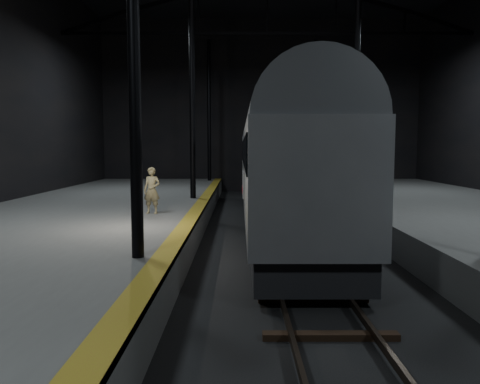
{
  "coord_description": "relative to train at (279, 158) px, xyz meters",
  "views": [
    {
      "loc": [
        -1.6,
        -13.94,
        3.35
      ],
      "look_at": [
        -1.59,
        0.42,
        2.0
      ],
      "focal_mm": 35.0,
      "sensor_mm": 36.0,
      "label": 1
    }
  ],
  "objects": [
    {
      "name": "ground",
      "position": [
        0.0,
        -5.14,
        -2.96
      ],
      "size": [
        44.0,
        44.0,
        0.0
      ],
      "primitive_type": "plane",
      "color": "black",
      "rests_on": "ground"
    },
    {
      "name": "platform_left",
      "position": [
        -7.5,
        -5.14,
        -2.46
      ],
      "size": [
        9.0,
        43.8,
        1.0
      ],
      "primitive_type": "cube",
      "color": "#555553",
      "rests_on": "ground"
    },
    {
      "name": "tactile_strip",
      "position": [
        -3.25,
        -5.14,
        -1.95
      ],
      "size": [
        0.5,
        43.8,
        0.01
      ],
      "primitive_type": "cube",
      "color": "#9A931C",
      "rests_on": "platform_left"
    },
    {
      "name": "track",
      "position": [
        0.0,
        -5.14,
        -2.89
      ],
      "size": [
        2.4,
        43.0,
        0.24
      ],
      "color": "#3F3328",
      "rests_on": "ground"
    },
    {
      "name": "train",
      "position": [
        0.0,
        0.0,
        0.0
      ],
      "size": [
        2.97,
        19.82,
        5.3
      ],
      "color": "#A8AAB0",
      "rests_on": "ground"
    },
    {
      "name": "woman",
      "position": [
        -4.75,
        -2.41,
        -1.12
      ],
      "size": [
        0.68,
        0.51,
        1.68
      ],
      "primitive_type": "imported",
      "rotation": [
        0.0,
        0.0,
        -0.19
      ],
      "color": "#8D8056",
      "rests_on": "platform_left"
    }
  ]
}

